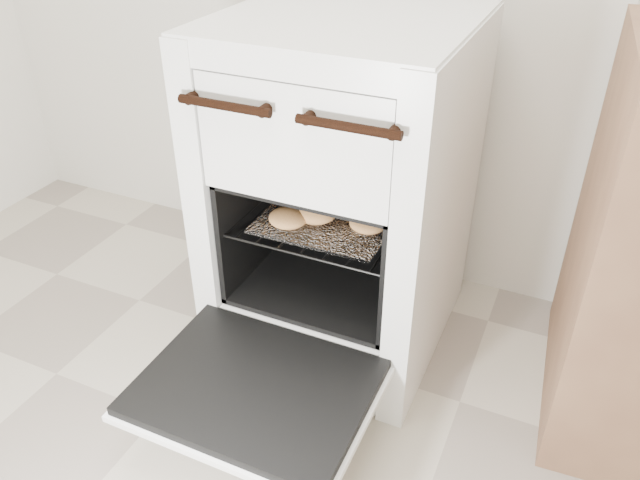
% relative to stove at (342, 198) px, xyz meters
% --- Properties ---
extents(stove, '(0.56, 0.63, 0.87)m').
position_rel_stove_xyz_m(stove, '(0.00, 0.00, 0.00)').
color(stove, silver).
rests_on(stove, ground).
extents(oven_door, '(0.51, 0.40, 0.04)m').
position_rel_stove_xyz_m(oven_door, '(0.00, -0.48, -0.23)').
color(oven_door, black).
rests_on(oven_door, stove).
extents(oven_rack, '(0.41, 0.40, 0.01)m').
position_rel_stove_xyz_m(oven_rack, '(-0.00, -0.06, -0.02)').
color(oven_rack, black).
rests_on(oven_rack, stove).
extents(foil_sheet, '(0.32, 0.28, 0.01)m').
position_rel_stove_xyz_m(foil_sheet, '(-0.00, -0.08, -0.02)').
color(foil_sheet, silver).
rests_on(foil_sheet, oven_rack).
extents(baked_rolls, '(0.36, 0.28, 0.05)m').
position_rel_stove_xyz_m(baked_rolls, '(-0.01, -0.06, 0.01)').
color(baked_rolls, tan).
rests_on(baked_rolls, foil_sheet).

